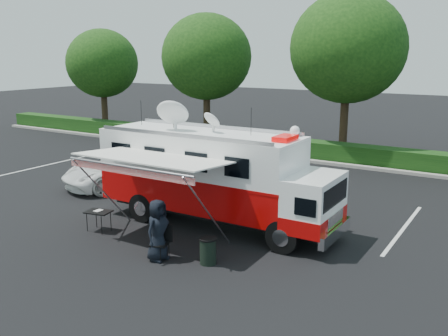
# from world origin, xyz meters

# --- Properties ---
(ground_plane) EXTENTS (120.00, 120.00, 0.00)m
(ground_plane) POSITION_xyz_m (0.00, 0.00, 0.00)
(ground_plane) COLOR black
(ground_plane) RESTS_ON ground
(back_border) EXTENTS (60.00, 6.14, 8.87)m
(back_border) POSITION_xyz_m (1.14, 12.90, 5.00)
(back_border) COLOR #9E998E
(back_border) RESTS_ON ground_plane
(stall_lines) EXTENTS (24.12, 5.50, 0.01)m
(stall_lines) POSITION_xyz_m (-0.50, 3.00, 0.00)
(stall_lines) COLOR silver
(stall_lines) RESTS_ON ground_plane
(command_truck) EXTENTS (8.38, 2.31, 4.02)m
(command_truck) POSITION_xyz_m (-0.07, -0.00, 1.72)
(command_truck) COLOR black
(command_truck) RESTS_ON ground_plane
(awning) EXTENTS (4.57, 2.38, 2.77)m
(awning) POSITION_xyz_m (-0.82, -2.40, 2.59)
(awning) COLOR white
(awning) RESTS_ON ground_plane
(white_suv) EXTENTS (4.26, 5.86, 1.48)m
(white_suv) POSITION_xyz_m (-6.23, 2.26, 0.00)
(white_suv) COLOR white
(white_suv) RESTS_ON ground_plane
(person) EXTENTS (0.60, 0.89, 1.77)m
(person) POSITION_xyz_m (0.17, -3.29, 0.00)
(person) COLOR black
(person) RESTS_ON ground_plane
(folding_table) EXTENTS (0.90, 0.72, 0.69)m
(folding_table) POSITION_xyz_m (-2.98, -2.49, 0.64)
(folding_table) COLOR black
(folding_table) RESTS_ON ground_plane
(folding_chair) EXTENTS (0.60, 0.64, 1.00)m
(folding_chair) POSITION_xyz_m (0.19, -3.16, 0.59)
(folding_chair) COLOR black
(folding_chair) RESTS_ON ground_plane
(trash_bin) EXTENTS (0.50, 0.50, 0.75)m
(trash_bin) POSITION_xyz_m (1.50, -2.78, 0.38)
(trash_bin) COLOR black
(trash_bin) RESTS_ON ground_plane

